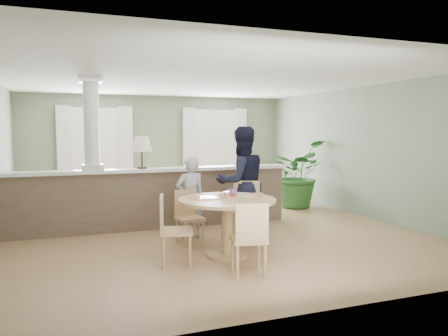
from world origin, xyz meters
name	(u,v)px	position (x,y,z in m)	size (l,w,h in m)	color
ground	(202,227)	(0.00, 0.00, 0.00)	(8.00, 8.00, 0.00)	tan
room_shell	(190,129)	(-0.03, 0.63, 1.81)	(7.02, 8.02, 2.71)	gray
pony_wall	(146,191)	(-0.99, 0.20, 0.71)	(5.32, 0.38, 2.70)	brown
sofa	(182,192)	(0.05, 1.59, 0.44)	(3.03, 1.18, 0.88)	#957151
houseplant	(295,174)	(2.70, 1.32, 0.78)	(1.41, 1.22, 1.56)	#295D25
dining_table	(227,210)	(-0.21, -1.89, 0.66)	(1.38, 1.38, 0.94)	tan
chair_far_boy	(188,214)	(-0.54, -1.00, 0.47)	(0.44, 0.44, 0.84)	tan
chair_far_man	(246,209)	(0.35, -1.26, 0.54)	(0.60, 0.60, 0.98)	tan
chair_near	(250,236)	(-0.26, -2.81, 0.51)	(0.49, 0.49, 0.93)	tan
chair_side	(171,227)	(-1.05, -1.99, 0.52)	(0.51, 0.51, 0.93)	tan
child_person	(190,198)	(-0.42, -0.72, 0.68)	(0.50, 0.33, 1.37)	#A1A1A6
man_person	(241,182)	(0.41, -0.93, 0.93)	(0.90, 0.70, 1.86)	black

